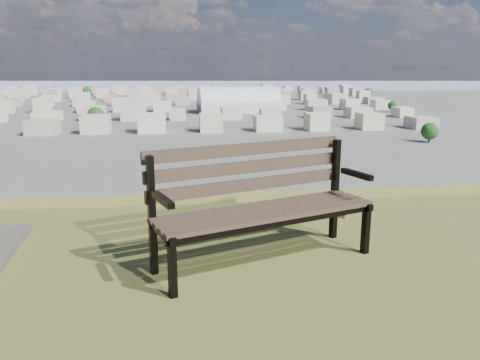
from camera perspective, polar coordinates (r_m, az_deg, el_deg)
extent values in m
cube|color=#443627|center=(3.98, 4.73, -4.58)|extent=(1.92, 0.80, 0.04)
cube|color=#443627|center=(4.09, 3.73, -4.06)|extent=(1.92, 0.80, 0.04)
cube|color=#443627|center=(4.20, 2.78, -3.58)|extent=(1.92, 0.80, 0.04)
cube|color=#443627|center=(4.31, 1.89, -3.11)|extent=(1.92, 0.80, 0.04)
cube|color=#443627|center=(4.34, 1.33, -0.55)|extent=(1.90, 0.75, 0.11)
cube|color=#443627|center=(4.33, 1.16, 1.61)|extent=(1.90, 0.75, 0.11)
cube|color=#443627|center=(4.32, 1.00, 3.79)|extent=(1.90, 0.75, 0.11)
cube|color=black|center=(3.66, -8.26, -10.46)|extent=(0.08, 0.08, 0.49)
cube|color=black|center=(3.99, -10.68, -4.36)|extent=(0.08, 0.08, 1.03)
cube|color=black|center=(3.78, -9.50, -6.25)|extent=(0.25, 0.54, 0.06)
cube|color=black|center=(3.64, -9.39, -2.38)|extent=(0.19, 0.40, 0.05)
cube|color=black|center=(4.60, 15.08, -5.71)|extent=(0.08, 0.08, 0.49)
cube|color=black|center=(4.87, 11.49, -1.15)|extent=(0.08, 0.08, 1.03)
cube|color=black|center=(4.70, 13.41, -2.51)|extent=(0.25, 0.54, 0.06)
cube|color=black|center=(4.59, 14.05, 0.69)|extent=(0.19, 0.40, 0.05)
cube|color=black|center=(3.99, 4.80, -5.31)|extent=(1.90, 0.75, 0.04)
cube|color=black|center=(4.33, 1.81, -3.72)|extent=(1.90, 0.75, 0.04)
cone|color=brown|center=(5.65, 12.75, -3.66)|extent=(0.08, 0.08, 0.18)
cube|color=silver|center=(293.81, -0.20, 8.79)|extent=(50.91, 25.49, 5.46)
cylinder|color=silver|center=(293.60, -0.20, 9.32)|extent=(50.91, 25.49, 20.73)
cube|color=beige|center=(212.04, -23.42, 6.08)|extent=(11.00, 11.00, 7.00)
cube|color=#A5988E|center=(206.47, -16.99, 6.43)|extent=(11.00, 11.00, 7.00)
cube|color=beige|center=(203.60, -10.29, 6.71)|extent=(11.00, 11.00, 7.00)
cube|color=#B7B7BC|center=(203.53, -3.49, 6.90)|extent=(11.00, 11.00, 7.00)
cube|color=beige|center=(206.28, 3.23, 6.99)|extent=(11.00, 11.00, 7.00)
cube|color=tan|center=(211.73, 9.69, 6.99)|extent=(11.00, 11.00, 7.00)
cube|color=beige|center=(219.68, 15.75, 6.90)|extent=(11.00, 11.00, 7.00)
cube|color=#BCB3AB|center=(229.87, 21.33, 6.76)|extent=(11.00, 11.00, 7.00)
cube|color=beige|center=(263.15, -22.91, 7.36)|extent=(11.00, 11.00, 7.00)
cube|color=#B7B7BC|center=(257.57, -17.73, 7.67)|extent=(11.00, 11.00, 7.00)
cube|color=beige|center=(254.14, -12.37, 7.92)|extent=(11.00, 11.00, 7.00)
cube|color=tan|center=(252.95, -6.90, 8.11)|extent=(11.00, 11.00, 7.00)
cube|color=beige|center=(254.03, -1.42, 8.22)|extent=(11.00, 11.00, 7.00)
cube|color=#BCB3AB|center=(257.36, 3.96, 8.26)|extent=(11.00, 11.00, 7.00)
cube|color=beige|center=(262.85, 9.16, 8.24)|extent=(11.00, 11.00, 7.00)
cube|color=#A5988E|center=(270.36, 14.11, 8.15)|extent=(11.00, 11.00, 7.00)
cube|color=beige|center=(279.74, 18.76, 8.01)|extent=(11.00, 11.00, 7.00)
cube|color=beige|center=(321.64, -26.71, 7.92)|extent=(11.00, 11.00, 7.00)
cube|color=tan|center=(314.36, -22.56, 8.22)|extent=(11.00, 11.00, 7.00)
cube|color=beige|center=(308.77, -18.23, 8.50)|extent=(11.00, 11.00, 7.00)
cube|color=#BCB3AB|center=(304.97, -13.76, 8.73)|extent=(11.00, 11.00, 7.00)
cube|color=beige|center=(303.03, -9.20, 8.91)|extent=(11.00, 11.00, 7.00)
cube|color=#A5988E|center=(302.99, -4.60, 9.03)|extent=(11.00, 11.00, 7.00)
cube|color=beige|center=(304.84, -0.04, 9.10)|extent=(11.00, 11.00, 7.00)
cube|color=#B7B7BC|center=(308.55, 4.45, 9.12)|extent=(11.00, 11.00, 7.00)
cube|color=beige|center=(314.06, 8.81, 9.08)|extent=(11.00, 11.00, 7.00)
cube|color=tan|center=(321.27, 12.99, 8.99)|extent=(11.00, 11.00, 7.00)
cube|color=beige|center=(330.08, 16.96, 8.86)|extent=(11.00, 11.00, 7.00)
cube|color=beige|center=(372.68, -25.90, 8.57)|extent=(11.00, 11.00, 7.00)
cube|color=#A5988E|center=(365.62, -22.31, 8.84)|extent=(11.00, 11.00, 7.00)
cube|color=beige|center=(360.03, -18.58, 9.09)|extent=(11.00, 11.00, 7.00)
cube|color=#B7B7BC|center=(355.97, -14.75, 9.30)|extent=(11.00, 11.00, 7.00)
cube|color=beige|center=(353.50, -10.85, 9.47)|extent=(11.00, 11.00, 7.00)
cube|color=tan|center=(352.65, -6.90, 9.60)|extent=(11.00, 11.00, 7.00)
cube|color=beige|center=(353.43, -2.96, 9.69)|extent=(11.00, 11.00, 7.00)
cube|color=#BCB3AB|center=(355.82, 0.96, 9.73)|extent=(11.00, 11.00, 7.00)
cube|color=beige|center=(359.81, 4.80, 9.73)|extent=(11.00, 11.00, 7.00)
cube|color=#A5988E|center=(365.34, 8.55, 9.68)|extent=(11.00, 11.00, 7.00)
cube|color=beige|center=(372.33, 12.17, 9.60)|extent=(11.00, 11.00, 7.00)
cube|color=#B7B7BC|center=(380.71, 15.64, 9.49)|extent=(11.00, 11.00, 7.00)
cube|color=tan|center=(423.81, -25.28, 9.07)|extent=(11.00, 11.00, 7.00)
cube|color=beige|center=(416.93, -22.12, 9.31)|extent=(11.00, 11.00, 7.00)
cube|color=#BCB3AB|center=(411.33, -18.85, 9.53)|extent=(11.00, 11.00, 7.00)
cube|color=beige|center=(407.08, -15.50, 9.72)|extent=(11.00, 11.00, 7.00)
cube|color=#A5988E|center=(404.21, -12.09, 9.89)|extent=(11.00, 11.00, 7.00)
cube|color=beige|center=(402.75, -8.64, 10.02)|extent=(11.00, 11.00, 7.00)
cube|color=#B7B7BC|center=(402.71, -5.17, 10.11)|extent=(11.00, 11.00, 7.00)
cube|color=beige|center=(404.11, -1.72, 10.17)|extent=(11.00, 11.00, 7.00)
cube|color=tan|center=(406.92, 1.71, 10.20)|extent=(11.00, 11.00, 7.00)
cube|color=beige|center=(411.11, 5.07, 10.18)|extent=(11.00, 11.00, 7.00)
cube|color=#BCB3AB|center=(416.65, 8.35, 10.14)|extent=(11.00, 11.00, 7.00)
cube|color=beige|center=(423.47, 11.54, 10.06)|extent=(11.00, 11.00, 7.00)
cube|color=#A5988E|center=(431.52, 14.62, 9.96)|extent=(11.00, 11.00, 7.00)
cube|color=#B7B7BC|center=(475.01, -24.80, 9.45)|extent=(11.00, 11.00, 7.00)
cube|color=beige|center=(468.26, -21.97, 9.67)|extent=(11.00, 11.00, 7.00)
cube|color=tan|center=(462.66, -19.06, 9.87)|extent=(11.00, 11.00, 7.00)
cube|color=beige|center=(458.26, -16.09, 10.05)|extent=(11.00, 11.00, 7.00)
cube|color=#BCB3AB|center=(455.07, -13.06, 10.21)|extent=(11.00, 11.00, 7.00)
cube|color=beige|center=(453.14, -9.99, 10.34)|extent=(11.00, 11.00, 7.00)
cube|color=#A5988E|center=(452.48, -6.91, 10.44)|extent=(11.00, 11.00, 7.00)
cube|color=beige|center=(453.08, -3.82, 10.51)|extent=(11.00, 11.00, 7.00)
cube|color=#B7B7BC|center=(454.96, -0.75, 10.55)|extent=(11.00, 11.00, 7.00)
cube|color=beige|center=(458.08, 2.29, 10.56)|extent=(11.00, 11.00, 7.00)
cube|color=tan|center=(462.44, 5.28, 10.54)|extent=(11.00, 11.00, 7.00)
cube|color=beige|center=(467.98, 8.20, 10.49)|extent=(11.00, 11.00, 7.00)
cube|color=#BCB3AB|center=(474.67, 11.05, 10.43)|extent=(11.00, 11.00, 7.00)
cube|color=beige|center=(482.47, 13.81, 10.33)|extent=(11.00, 11.00, 7.00)
cube|color=#A5988E|center=(533.87, -26.89, 9.55)|extent=(11.00, 11.00, 7.00)
cube|color=beige|center=(526.24, -24.41, 9.77)|extent=(11.00, 11.00, 7.00)
cube|color=#B7B7BC|center=(519.61, -21.85, 9.97)|extent=(11.00, 11.00, 7.00)
cube|color=beige|center=(514.01, -19.23, 10.15)|extent=(11.00, 11.00, 7.00)
cube|color=tan|center=(509.48, -16.55, 10.32)|extent=(11.00, 11.00, 7.00)
cube|color=beige|center=(506.05, -13.83, 10.46)|extent=(11.00, 11.00, 7.00)
cube|color=#BCB3AB|center=(503.75, -11.08, 10.59)|extent=(11.00, 11.00, 7.00)
cube|color=beige|center=(502.57, -8.30, 10.69)|extent=(11.00, 11.00, 7.00)
cube|color=#A5988E|center=(502.55, -5.52, 10.76)|extent=(11.00, 11.00, 7.00)
cube|color=beige|center=(503.67, -2.74, 10.82)|extent=(11.00, 11.00, 7.00)
cube|color=#B7B7BC|center=(505.92, 0.02, 10.84)|extent=(11.00, 11.00, 7.00)
cube|color=beige|center=(509.30, 2.75, 10.84)|extent=(11.00, 11.00, 7.00)
cube|color=tan|center=(513.78, 5.44, 10.82)|extent=(11.00, 11.00, 7.00)
cube|color=beige|center=(519.33, 8.08, 10.78)|extent=(11.00, 11.00, 7.00)
cube|color=#BCB3AB|center=(525.92, 10.65, 10.72)|extent=(11.00, 11.00, 7.00)
cube|color=beige|center=(533.50, 13.16, 10.63)|extent=(11.00, 11.00, 7.00)
cube|color=#A5988E|center=(584.97, -26.36, 9.83)|extent=(11.00, 11.00, 7.00)
cube|color=beige|center=(577.51, -24.09, 10.02)|extent=(11.00, 11.00, 7.00)
cube|color=#B7B7BC|center=(570.97, -21.75, 10.21)|extent=(11.00, 11.00, 7.00)
cube|color=beige|center=(565.37, -19.37, 10.38)|extent=(11.00, 11.00, 7.00)
cube|color=tan|center=(560.74, -16.93, 10.53)|extent=(11.00, 11.00, 7.00)
cube|color=beige|center=(557.11, -14.46, 10.67)|extent=(11.00, 11.00, 7.00)
cube|color=#BCB3AB|center=(554.50, -11.96, 10.79)|extent=(11.00, 11.00, 7.00)
cube|color=beige|center=(552.91, -9.44, 10.89)|extent=(11.00, 11.00, 7.00)
cube|color=#A5988E|center=(552.37, -6.91, 10.97)|extent=(11.00, 11.00, 7.00)
cube|color=beige|center=(552.87, -4.38, 11.03)|extent=(11.00, 11.00, 7.00)
cube|color=#B7B7BC|center=(554.40, -1.85, 11.07)|extent=(11.00, 11.00, 7.00)
cube|color=beige|center=(556.97, 0.66, 11.08)|extent=(11.00, 11.00, 7.00)
cube|color=tan|center=(560.56, 3.14, 11.08)|extent=(11.00, 11.00, 7.00)
cube|color=beige|center=(565.14, 5.58, 11.06)|extent=(11.00, 11.00, 7.00)
cube|color=#BCB3AB|center=(570.69, 7.98, 11.01)|extent=(11.00, 11.00, 7.00)
cube|color=beige|center=(577.19, 10.33, 10.95)|extent=(11.00, 11.00, 7.00)
cube|color=#A5988E|center=(584.61, 12.62, 10.88)|extent=(11.00, 11.00, 7.00)
cylinder|color=#36211B|center=(186.73, 22.04, 4.59)|extent=(0.80, 0.80, 2.10)
sphere|color=#143312|center=(186.32, 22.13, 5.54)|extent=(6.30, 6.30, 6.30)
cylinder|color=#36211B|center=(226.98, -17.09, 6.47)|extent=(0.80, 0.80, 2.70)
sphere|color=#143312|center=(226.56, -17.16, 7.48)|extent=(8.10, 8.10, 8.10)
cylinder|color=#36211B|center=(311.25, 18.06, 8.07)|extent=(0.80, 0.80, 1.95)
sphere|color=#143312|center=(311.02, 18.09, 8.61)|extent=(5.85, 5.85, 5.85)
cylinder|color=#36211B|center=(407.06, 1.70, 9.86)|extent=(0.80, 0.80, 2.25)
sphere|color=#143312|center=(406.86, 1.71, 10.34)|extent=(6.75, 6.75, 6.75)
cylinder|color=#36211B|center=(471.35, -18.07, 9.75)|extent=(0.80, 0.80, 2.85)
sphere|color=#143312|center=(471.14, -18.11, 10.26)|extent=(8.55, 8.55, 8.55)
cylinder|color=#36211B|center=(519.21, -21.61, 9.73)|extent=(0.80, 0.80, 2.40)
sphere|color=#143312|center=(519.05, -21.65, 10.12)|extent=(7.20, 7.20, 7.20)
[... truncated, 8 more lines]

